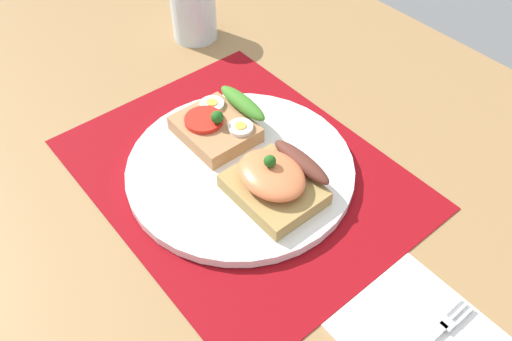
{
  "coord_description": "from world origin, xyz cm",
  "views": [
    {
      "loc": [
        35.03,
        -26.49,
        47.44
      ],
      "look_at": [
        3.0,
        0.0,
        3.03
      ],
      "focal_mm": 36.86,
      "sensor_mm": 36.0,
      "label": 1
    }
  ],
  "objects_px": {
    "plate": "(240,169)",
    "sandwich_egg_tomato": "(219,124)",
    "napkin": "(421,341)",
    "fork": "(428,341)",
    "sandwich_salmon": "(274,181)",
    "drinking_glass": "(193,11)"
  },
  "relations": [
    {
      "from": "plate",
      "to": "sandwich_egg_tomato",
      "type": "distance_m",
      "value": 0.07
    },
    {
      "from": "napkin",
      "to": "sandwich_salmon",
      "type": "bearing_deg",
      "value": 178.26
    },
    {
      "from": "plate",
      "to": "sandwich_salmon",
      "type": "distance_m",
      "value": 0.07
    },
    {
      "from": "sandwich_egg_tomato",
      "to": "drinking_glass",
      "type": "relative_size",
      "value": 1.08
    },
    {
      "from": "fork",
      "to": "drinking_glass",
      "type": "height_order",
      "value": "drinking_glass"
    },
    {
      "from": "plate",
      "to": "fork",
      "type": "relative_size",
      "value": 2.08
    },
    {
      "from": "napkin",
      "to": "drinking_glass",
      "type": "distance_m",
      "value": 0.58
    },
    {
      "from": "napkin",
      "to": "fork",
      "type": "height_order",
      "value": "fork"
    },
    {
      "from": "sandwich_egg_tomato",
      "to": "napkin",
      "type": "relative_size",
      "value": 0.67
    },
    {
      "from": "drinking_glass",
      "to": "fork",
      "type": "bearing_deg",
      "value": -13.36
    },
    {
      "from": "plate",
      "to": "fork",
      "type": "height_order",
      "value": "plate"
    },
    {
      "from": "sandwich_egg_tomato",
      "to": "sandwich_salmon",
      "type": "relative_size",
      "value": 0.93
    },
    {
      "from": "plate",
      "to": "sandwich_egg_tomato",
      "type": "relative_size",
      "value": 2.85
    },
    {
      "from": "sandwich_salmon",
      "to": "fork",
      "type": "distance_m",
      "value": 0.23
    },
    {
      "from": "sandwich_egg_tomato",
      "to": "napkin",
      "type": "xyz_separation_m",
      "value": [
        0.34,
        -0.02,
        -0.03
      ]
    },
    {
      "from": "plate",
      "to": "sandwich_egg_tomato",
      "type": "bearing_deg",
      "value": 165.93
    },
    {
      "from": "plate",
      "to": "fork",
      "type": "distance_m",
      "value": 0.28
    },
    {
      "from": "sandwich_salmon",
      "to": "napkin",
      "type": "xyz_separation_m",
      "value": [
        0.22,
        -0.01,
        -0.03
      ]
    },
    {
      "from": "plate",
      "to": "drinking_glass",
      "type": "distance_m",
      "value": 0.32
    },
    {
      "from": "sandwich_egg_tomato",
      "to": "sandwich_salmon",
      "type": "bearing_deg",
      "value": -6.37
    },
    {
      "from": "sandwich_egg_tomato",
      "to": "drinking_glass",
      "type": "height_order",
      "value": "drinking_glass"
    },
    {
      "from": "sandwich_egg_tomato",
      "to": "drinking_glass",
      "type": "xyz_separation_m",
      "value": [
        -0.22,
        0.12,
        0.01
      ]
    }
  ]
}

